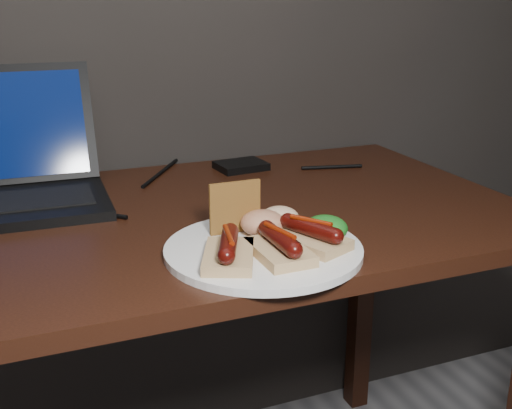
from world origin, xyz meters
name	(u,v)px	position (x,y,z in m)	size (l,w,h in m)	color
desk	(144,266)	(0.00, 1.38, 0.66)	(1.40, 0.70, 0.75)	#32170C
laptop	(2,174)	(-0.22, 1.57, 0.81)	(0.38, 0.33, 0.25)	black
hard_drive	(241,166)	(0.28, 1.63, 0.76)	(0.11, 0.08, 0.02)	black
desk_cables	(122,195)	(-0.01, 1.53, 0.75)	(0.94, 0.42, 0.01)	black
plate	(263,250)	(0.14, 1.16, 0.76)	(0.30, 0.30, 0.01)	white
bread_sausage_left	(229,250)	(0.07, 1.12, 0.78)	(0.11, 0.13, 0.04)	tan
bread_sausage_center	(280,246)	(0.15, 1.11, 0.78)	(0.07, 0.12, 0.04)	tan
bread_sausage_right	(311,235)	(0.21, 1.13, 0.78)	(0.11, 0.13, 0.04)	tan
crispbread	(235,207)	(0.12, 1.23, 0.80)	(0.09, 0.01, 0.09)	#9E6C2B
salad_greens	(325,228)	(0.24, 1.15, 0.78)	(0.07, 0.07, 0.04)	#125410
salsa_mound	(263,223)	(0.16, 1.20, 0.78)	(0.07, 0.07, 0.04)	#A12010
coleslaw_mound	(280,217)	(0.20, 1.22, 0.78)	(0.06, 0.06, 0.04)	#F0E5CF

